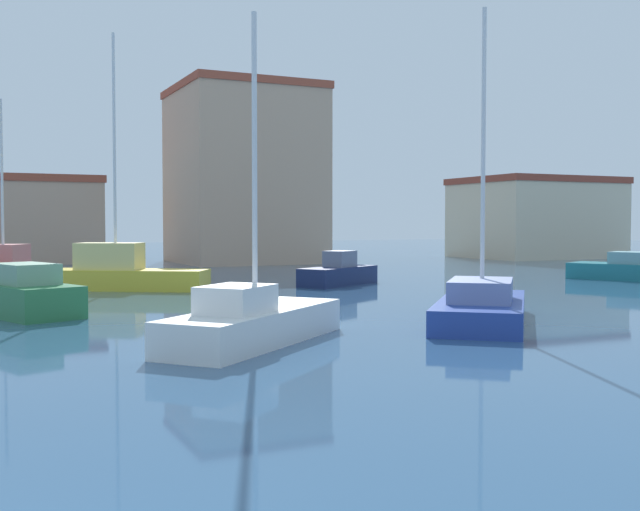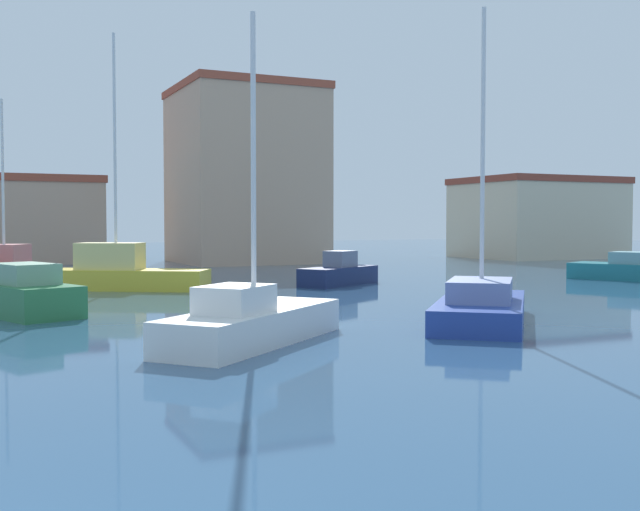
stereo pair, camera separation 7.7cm
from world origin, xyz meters
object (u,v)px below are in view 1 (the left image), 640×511
sailboat_white_inner_mooring (253,321)px  sailboat_red_near_pier (6,269)px  sailboat_blue_distant_east (482,306)px  sailboat_yellow_far_left (114,273)px  motorboat_navy_behind_lamppost (339,273)px  motorboat_green_center_channel (16,295)px

sailboat_white_inner_mooring → sailboat_red_near_pier: sailboat_red_near_pier is taller
sailboat_blue_distant_east → sailboat_red_near_pier: bearing=118.5°
sailboat_blue_distant_east → sailboat_red_near_pier: (-11.14, 20.54, 0.16)m
sailboat_yellow_far_left → sailboat_red_near_pier: bearing=125.6°
motorboat_navy_behind_lamppost → sailboat_blue_distant_east: sailboat_blue_distant_east is taller
sailboat_yellow_far_left → sailboat_red_near_pier: (-3.90, 5.45, -0.05)m
motorboat_green_center_channel → sailboat_red_near_pier: bearing=88.4°
sailboat_yellow_far_left → sailboat_blue_distant_east: bearing=-64.4°
sailboat_white_inner_mooring → sailboat_red_near_pier: 21.60m
sailboat_white_inner_mooring → sailboat_blue_distant_east: bearing=5.4°
motorboat_green_center_channel → sailboat_blue_distant_east: (11.50, -7.75, -0.10)m
sailboat_yellow_far_left → motorboat_navy_behind_lamppost: size_ratio=2.33×
motorboat_navy_behind_lamppost → sailboat_blue_distant_east: bearing=-99.6°
sailboat_yellow_far_left → motorboat_green_center_channel: bearing=-120.1°
motorboat_green_center_channel → sailboat_blue_distant_east: 13.86m
sailboat_yellow_far_left → sailboat_red_near_pier: size_ratio=1.26×
sailboat_yellow_far_left → sailboat_blue_distant_east: 16.74m
motorboat_navy_behind_lamppost → sailboat_white_inner_mooring: bearing=-123.4°
sailboat_white_inner_mooring → motorboat_green_center_channel: (-4.54, 8.40, 0.07)m
sailboat_white_inner_mooring → sailboat_blue_distant_east: sailboat_blue_distant_east is taller
sailboat_white_inner_mooring → sailboat_blue_distant_east: 6.99m
sailboat_yellow_far_left → motorboat_navy_behind_lamppost: (9.49, -1.79, -0.18)m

